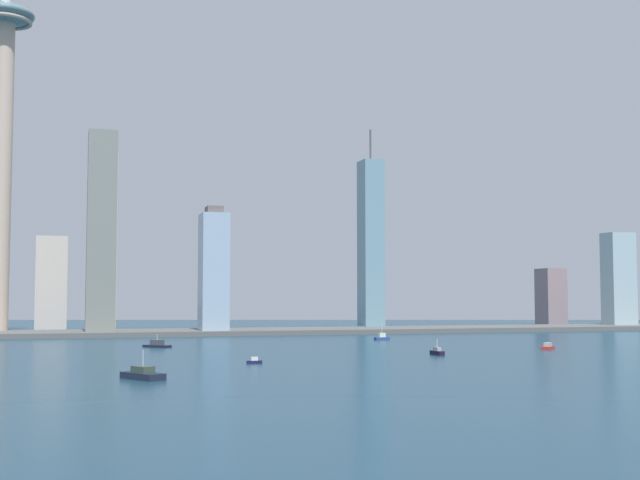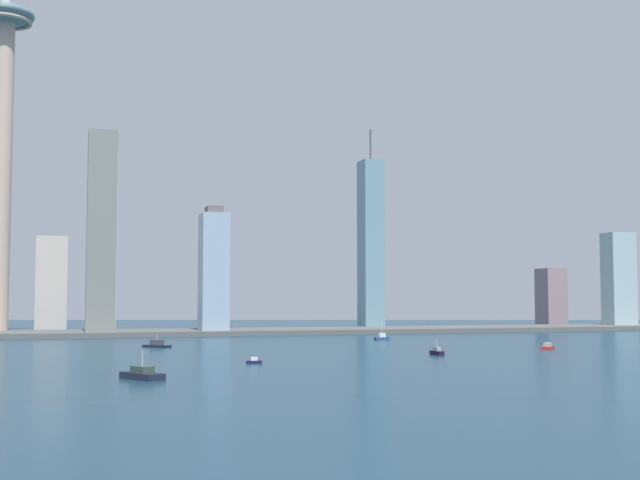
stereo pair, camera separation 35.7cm
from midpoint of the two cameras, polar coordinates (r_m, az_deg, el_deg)
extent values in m
cube|color=#545756|center=(653.68, 0.56, -6.17)|extent=(805.14, 67.47, 3.47)
cylinder|color=#C0A691|center=(654.58, -20.85, 4.27)|extent=(14.28, 14.28, 235.59)
ellipsoid|color=slate|center=(680.73, -20.61, 14.14)|extent=(41.53, 41.53, 14.07)
torus|color=#C0A691|center=(679.25, -20.62, 13.74)|extent=(38.11, 38.11, 2.81)
cube|color=slate|center=(619.08, -14.65, 0.45)|extent=(20.42, 19.52, 146.70)
cube|color=#9BB4BB|center=(782.93, 19.62, -2.61)|extent=(24.12, 19.12, 84.02)
cube|color=#698FA1|center=(704.89, 3.46, -0.34)|extent=(17.21, 21.31, 142.56)
cylinder|color=#4C4C51|center=(715.04, 3.43, 6.44)|extent=(1.60, 1.60, 26.69)
cube|color=beige|center=(714.75, -17.79, -2.85)|extent=(24.59, 23.38, 76.76)
cube|color=gray|center=(844.75, 15.42, -3.75)|extent=(21.45, 24.36, 55.05)
cube|color=beige|center=(672.74, -14.46, -0.14)|extent=(18.42, 12.54, 140.58)
cube|color=#95ABC2|center=(621.01, -7.26, -2.31)|extent=(19.70, 25.34, 89.10)
cube|color=#605457|center=(624.02, -7.22, 2.02)|extent=(11.82, 15.21, 5.28)
cube|color=navy|center=(549.04, 4.21, -6.70)|extent=(10.10, 4.82, 1.76)
cube|color=beige|center=(548.93, 4.21, -6.47)|extent=(4.56, 3.08, 2.69)
cylinder|color=silver|center=(548.74, 4.21, -6.01)|extent=(0.24, 0.24, 6.08)
cube|color=#B22F25|center=(467.63, 15.21, -7.08)|extent=(12.07, 12.09, 1.64)
cube|color=#8DA4A8|center=(467.53, 15.20, -6.87)|extent=(6.18, 6.19, 1.89)
cube|color=#192030|center=(296.62, -11.99, -9.03)|extent=(14.78, 18.84, 2.30)
cube|color=#324438|center=(296.42, -11.98, -8.60)|extent=(8.05, 9.18, 2.20)
cylinder|color=silver|center=(296.12, -11.97, -7.85)|extent=(0.24, 0.24, 5.53)
cube|color=black|center=(411.36, 7.95, -7.62)|extent=(3.67, 9.96, 2.05)
cube|color=#93A0A6|center=(411.24, 7.94, -7.35)|extent=(2.37, 4.44, 1.79)
cylinder|color=silver|center=(411.06, 7.94, -6.94)|extent=(0.24, 0.24, 4.11)
cube|color=#15173A|center=(357.67, -4.51, -8.28)|extent=(6.59, 2.04, 1.28)
cube|color=silver|center=(357.56, -4.51, -8.05)|extent=(2.92, 1.34, 1.59)
cube|color=black|center=(477.89, -11.04, -7.10)|extent=(15.55, 15.24, 1.26)
cube|color=#3A3F48|center=(477.77, -11.03, -6.85)|extent=(7.93, 7.84, 2.94)
cylinder|color=silver|center=(477.61, -11.03, -6.48)|extent=(0.24, 0.24, 3.08)
camera|label=1|loc=(0.18, -90.02, 0.00)|focal=47.08mm
camera|label=2|loc=(0.18, 89.98, 0.00)|focal=47.08mm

